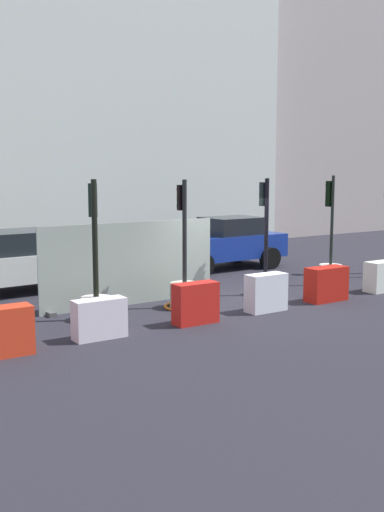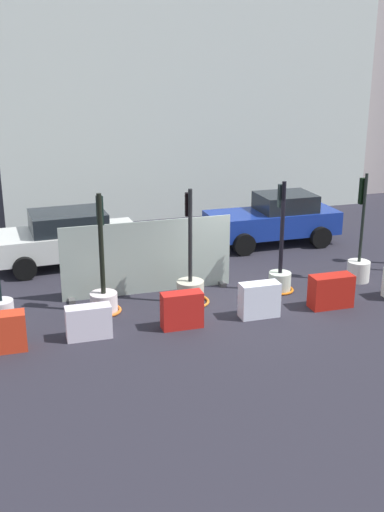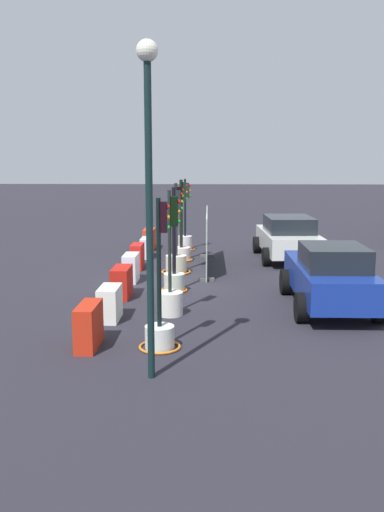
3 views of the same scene
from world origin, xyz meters
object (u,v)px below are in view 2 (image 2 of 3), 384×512
object	(u,v)px
construction_barrier_0	(0,333)
construction_barrier_3	(259,300)
traffic_light_4	(359,262)
traffic_light_0	(1,304)
construction_barrier_1	(89,322)
car_white_van	(67,237)
construction_barrier_4	(331,291)
construction_barrier_2	(182,310)
traffic_light_3	(280,272)
traffic_light_1	(104,294)
traffic_light_2	(190,287)
car_blue_estate	(274,219)

from	to	relation	value
construction_barrier_0	construction_barrier_3	world-z (taller)	construction_barrier_3
traffic_light_4	construction_barrier_3	size ratio (longest dim) A/B	3.16
traffic_light_0	traffic_light_4	size ratio (longest dim) A/B	0.96
construction_barrier_1	car_white_van	bearing A→B (deg)	88.50
construction_barrier_1	construction_barrier_4	xyz separation A→B (m)	(6.11, -0.01, 0.04)
construction_barrier_1	construction_barrier_2	bearing A→B (deg)	-2.11
construction_barrier_3	traffic_light_3	bearing A→B (deg)	49.82
traffic_light_0	construction_barrier_4	xyz separation A→B (m)	(7.98, -1.43, -0.06)
traffic_light_1	traffic_light_3	size ratio (longest dim) A/B	1.00
traffic_light_2	construction_barrier_2	world-z (taller)	traffic_light_2
construction_barrier_0	construction_barrier_4	xyz separation A→B (m)	(8.02, 0.08, -0.01)
traffic_light_3	construction_barrier_0	xyz separation A→B (m)	(-7.27, -1.50, -0.10)
construction_barrier_1	car_blue_estate	size ratio (longest dim) A/B	0.23
traffic_light_3	traffic_light_4	size ratio (longest dim) A/B	0.98
traffic_light_0	traffic_light_2	world-z (taller)	traffic_light_2
traffic_light_1	construction_barrier_4	world-z (taller)	traffic_light_1
traffic_light_0	car_white_van	bearing A→B (deg)	63.27
construction_barrier_1	construction_barrier_3	xyz separation A→B (m)	(4.15, -0.03, 0.05)
traffic_light_0	construction_barrier_4	world-z (taller)	traffic_light_0
car_white_van	car_blue_estate	bearing A→B (deg)	0.74
traffic_light_1	construction_barrier_1	bearing A→B (deg)	-112.55
traffic_light_4	construction_barrier_1	xyz separation A→B (m)	(-7.81, -1.46, -0.18)
car_blue_estate	construction_barrier_2	bearing A→B (deg)	-131.18
traffic_light_0	traffic_light_4	distance (m)	9.67
traffic_light_0	traffic_light_2	xyz separation A→B (m)	(4.66, -0.11, -0.05)
traffic_light_0	construction_barrier_1	distance (m)	2.35
traffic_light_3	traffic_light_1	bearing A→B (deg)	-179.64
traffic_light_1	construction_barrier_0	distance (m)	2.88
construction_barrier_1	construction_barrier_4	world-z (taller)	construction_barrier_4
traffic_light_4	construction_barrier_4	distance (m)	2.25
traffic_light_3	construction_barrier_3	distance (m)	1.88
construction_barrier_3	construction_barrier_4	size ratio (longest dim) A/B	0.89
traffic_light_3	construction_barrier_2	xyz separation A→B (m)	(-3.19, -1.49, -0.10)
construction_barrier_0	car_blue_estate	size ratio (longest dim) A/B	0.25
traffic_light_3	car_blue_estate	xyz separation A→B (m)	(1.69, 4.09, 0.31)
traffic_light_3	car_white_van	size ratio (longest dim) A/B	0.68
traffic_light_0	construction_barrier_3	bearing A→B (deg)	-13.57
traffic_light_1	construction_barrier_1	world-z (taller)	traffic_light_1
traffic_light_1	construction_barrier_3	xyz separation A→B (m)	(3.57, -1.41, -0.05)
traffic_light_3	construction_barrier_4	bearing A→B (deg)	-61.98
traffic_light_1	construction_barrier_0	world-z (taller)	traffic_light_1
traffic_light_1	traffic_light_3	distance (m)	4.79
traffic_light_2	car_white_van	bearing A→B (deg)	122.92
traffic_light_3	construction_barrier_2	bearing A→B (deg)	-155.03
traffic_light_2	traffic_light_4	world-z (taller)	traffic_light_4
construction_barrier_0	car_white_van	size ratio (longest dim) A/B	0.25
construction_barrier_4	construction_barrier_0	bearing A→B (deg)	-179.44
traffic_light_0	construction_barrier_0	bearing A→B (deg)	-91.64
construction_barrier_3	car_white_van	distance (m)	6.76
traffic_light_3	construction_barrier_1	distance (m)	5.54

